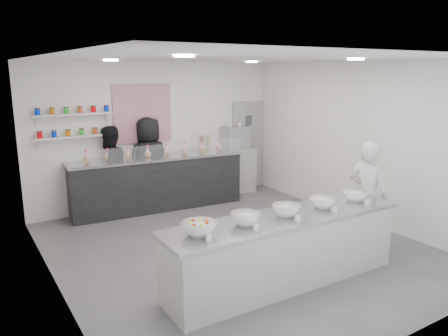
# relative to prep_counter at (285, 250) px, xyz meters

# --- Properties ---
(floor) EXTENTS (6.00, 6.00, 0.00)m
(floor) POSITION_rel_prep_counter_xyz_m (0.11, 1.33, -0.48)
(floor) COLOR #515156
(floor) RESTS_ON ground
(ceiling) EXTENTS (6.00, 6.00, 0.00)m
(ceiling) POSITION_rel_prep_counter_xyz_m (0.11, 1.33, 2.52)
(ceiling) COLOR white
(ceiling) RESTS_ON floor
(back_wall) EXTENTS (5.50, 0.00, 5.50)m
(back_wall) POSITION_rel_prep_counter_xyz_m (0.11, 4.33, 1.02)
(back_wall) COLOR white
(back_wall) RESTS_ON floor
(left_wall) EXTENTS (0.00, 6.00, 6.00)m
(left_wall) POSITION_rel_prep_counter_xyz_m (-2.64, 1.33, 1.02)
(left_wall) COLOR white
(left_wall) RESTS_ON floor
(right_wall) EXTENTS (0.00, 6.00, 6.00)m
(right_wall) POSITION_rel_prep_counter_xyz_m (2.86, 1.33, 1.02)
(right_wall) COLOR white
(right_wall) RESTS_ON floor
(back_door) EXTENTS (0.88, 0.04, 2.10)m
(back_door) POSITION_rel_prep_counter_xyz_m (2.41, 4.30, 0.57)
(back_door) COLOR gray
(back_door) RESTS_ON floor
(pattern_panel) EXTENTS (1.25, 0.03, 1.20)m
(pattern_panel) POSITION_rel_prep_counter_xyz_m (-0.24, 4.30, 1.47)
(pattern_panel) COLOR #A12342
(pattern_panel) RESTS_ON back_wall
(jar_shelf_lower) EXTENTS (1.45, 0.22, 0.04)m
(jar_shelf_lower) POSITION_rel_prep_counter_xyz_m (-1.64, 4.23, 1.12)
(jar_shelf_lower) COLOR silver
(jar_shelf_lower) RESTS_ON back_wall
(jar_shelf_upper) EXTENTS (1.45, 0.22, 0.04)m
(jar_shelf_upper) POSITION_rel_prep_counter_xyz_m (-1.64, 4.23, 1.54)
(jar_shelf_upper) COLOR silver
(jar_shelf_upper) RESTS_ON back_wall
(preserve_jars) EXTENTS (1.45, 0.10, 0.56)m
(preserve_jars) POSITION_rel_prep_counter_xyz_m (-1.64, 4.21, 1.40)
(preserve_jars) COLOR #F0000C
(preserve_jars) RESTS_ON jar_shelf_lower
(downlight_0) EXTENTS (0.24, 0.24, 0.02)m
(downlight_0) POSITION_rel_prep_counter_xyz_m (-1.29, 0.33, 2.50)
(downlight_0) COLOR white
(downlight_0) RESTS_ON ceiling
(downlight_1) EXTENTS (0.24, 0.24, 0.02)m
(downlight_1) POSITION_rel_prep_counter_xyz_m (1.51, 0.33, 2.50)
(downlight_1) COLOR white
(downlight_1) RESTS_ON ceiling
(downlight_2) EXTENTS (0.24, 0.24, 0.02)m
(downlight_2) POSITION_rel_prep_counter_xyz_m (-1.29, 2.93, 2.50)
(downlight_2) COLOR white
(downlight_2) RESTS_ON ceiling
(downlight_3) EXTENTS (0.24, 0.24, 0.02)m
(downlight_3) POSITION_rel_prep_counter_xyz_m (1.51, 2.93, 2.50)
(downlight_3) COLOR white
(downlight_3) RESTS_ON ceiling
(prep_counter) EXTENTS (3.50, 0.84, 0.95)m
(prep_counter) POSITION_rel_prep_counter_xyz_m (0.00, 0.00, 0.00)
(prep_counter) COLOR #A7A7A3
(prep_counter) RESTS_ON floor
(back_bar) EXTENTS (3.61, 0.94, 1.11)m
(back_bar) POSITION_rel_prep_counter_xyz_m (-0.12, 3.89, 0.08)
(back_bar) COLOR black
(back_bar) RESTS_ON floor
(sneeze_guard) EXTENTS (3.51, 0.30, 0.30)m
(sneeze_guard) POSITION_rel_prep_counter_xyz_m (-0.15, 3.58, 0.78)
(sneeze_guard) COLOR white
(sneeze_guard) RESTS_ON back_bar
(espresso_ledge) EXTENTS (1.47, 0.47, 1.09)m
(espresso_ledge) POSITION_rel_prep_counter_xyz_m (1.66, 4.11, 0.07)
(espresso_ledge) COLOR #A7A7A3
(espresso_ledge) RESTS_ON floor
(espresso_machine) EXTENTS (0.60, 0.41, 0.45)m
(espresso_machine) POSITION_rel_prep_counter_xyz_m (1.91, 4.11, 0.84)
(espresso_machine) COLOR #93969E
(espresso_machine) RESTS_ON espresso_ledge
(cup_stacks) EXTENTS (0.24, 0.24, 0.32)m
(cup_stacks) POSITION_rel_prep_counter_xyz_m (1.11, 4.11, 0.77)
(cup_stacks) COLOR tan
(cup_stacks) RESTS_ON espresso_ledge
(prep_bowls) EXTENTS (2.98, 0.51, 0.15)m
(prep_bowls) POSITION_rel_prep_counter_xyz_m (0.00, 0.00, 0.55)
(prep_bowls) COLOR white
(prep_bowls) RESTS_ON prep_counter
(label_cards) EXTENTS (2.66, 0.04, 0.07)m
(label_cards) POSITION_rel_prep_counter_xyz_m (0.01, -0.51, 0.51)
(label_cards) COLOR white
(label_cards) RESTS_ON prep_counter
(cookie_bags) EXTENTS (2.93, 0.37, 0.25)m
(cookie_bags) POSITION_rel_prep_counter_xyz_m (-0.12, 3.89, 0.76)
(cookie_bags) COLOR #FF94CF
(cookie_bags) RESTS_ON back_bar
(woman_prep) EXTENTS (0.56, 0.72, 1.76)m
(woman_prep) POSITION_rel_prep_counter_xyz_m (1.86, 0.22, 0.41)
(woman_prep) COLOR silver
(woman_prep) RESTS_ON floor
(staff_left) EXTENTS (1.05, 0.95, 1.77)m
(staff_left) POSITION_rel_prep_counter_xyz_m (-1.04, 4.14, 0.41)
(staff_left) COLOR black
(staff_left) RESTS_ON floor
(staff_right) EXTENTS (0.95, 0.64, 1.90)m
(staff_right) POSITION_rel_prep_counter_xyz_m (-0.20, 4.14, 0.47)
(staff_right) COLOR black
(staff_right) RESTS_ON floor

